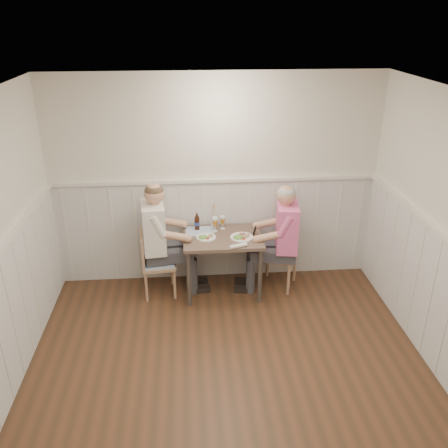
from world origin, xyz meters
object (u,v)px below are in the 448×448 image
object	(u,v)px
dining_table	(223,244)
grass_vase	(212,215)
chair_left	(154,261)
beer_bottle	(197,223)
diner_cream	(159,248)
man_in_pink	(282,247)
chair_right	(283,252)

from	to	relation	value
dining_table	grass_vase	size ratio (longest dim) A/B	2.64
chair_left	beer_bottle	size ratio (longest dim) A/B	3.83
diner_cream	beer_bottle	xyz separation A→B (m)	(0.47, 0.17, 0.24)
dining_table	diner_cream	size ratio (longest dim) A/B	0.65
dining_table	grass_vase	bearing A→B (deg)	110.99
diner_cream	man_in_pink	bearing A→B (deg)	-2.25
beer_bottle	grass_vase	distance (m)	0.21
diner_cream	dining_table	bearing A→B (deg)	-2.54
beer_bottle	dining_table	bearing A→B (deg)	-34.85
dining_table	man_in_pink	size ratio (longest dim) A/B	0.67
chair_right	man_in_pink	bearing A→B (deg)	-113.59
diner_cream	grass_vase	world-z (taller)	diner_cream
chair_right	beer_bottle	xyz separation A→B (m)	(-1.05, 0.16, 0.37)
dining_table	chair_left	bearing A→B (deg)	179.73
chair_left	man_in_pink	xyz separation A→B (m)	(1.55, -0.03, 0.13)
grass_vase	chair_right	bearing A→B (deg)	-14.94
man_in_pink	dining_table	bearing A→B (deg)	178.06
grass_vase	dining_table	bearing A→B (deg)	-69.01
beer_bottle	grass_vase	world-z (taller)	grass_vase
chair_right	chair_left	bearing A→B (deg)	-178.51
chair_left	grass_vase	world-z (taller)	grass_vase
diner_cream	grass_vase	bearing A→B (deg)	19.95
chair_right	chair_left	distance (m)	1.58
chair_right	man_in_pink	world-z (taller)	man_in_pink
diner_cream	chair_left	bearing A→B (deg)	-154.79
man_in_pink	beer_bottle	distance (m)	1.08
chair_left	diner_cream	distance (m)	0.17
chair_left	man_in_pink	world-z (taller)	man_in_pink
dining_table	chair_right	world-z (taller)	chair_right
chair_left	man_in_pink	size ratio (longest dim) A/B	0.60
chair_right	grass_vase	xyz separation A→B (m)	(-0.86, 0.23, 0.43)
chair_right	diner_cream	bearing A→B (deg)	-179.59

